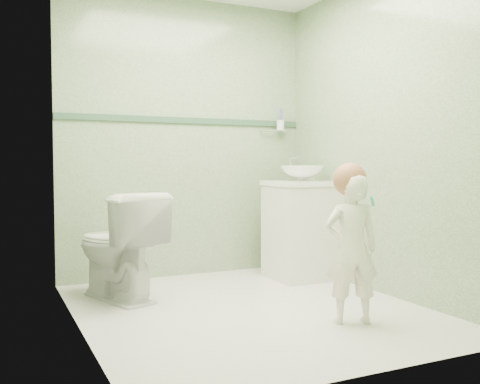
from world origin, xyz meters
TOP-DOWN VIEW (x-y plane):
  - ground at (0.00, 0.00)m, footprint 2.50×2.50m
  - room_shell at (0.00, 0.00)m, footprint 2.50×2.54m
  - trim_stripe at (0.00, 1.24)m, footprint 2.20×0.02m
  - vanity at (0.84, 0.70)m, footprint 0.52×0.50m
  - counter at (0.84, 0.70)m, footprint 0.54×0.52m
  - basin at (0.84, 0.70)m, footprint 0.37×0.37m
  - faucet at (0.84, 0.89)m, footprint 0.03×0.13m
  - cup_holder at (0.89, 1.18)m, footprint 0.26×0.07m
  - toilet at (-0.74, 0.64)m, footprint 0.66×0.86m
  - toddler at (0.42, -0.55)m, footprint 0.39×0.32m
  - hair_cap at (0.42, -0.52)m, footprint 0.20×0.20m
  - teal_toothbrush at (0.45, -0.69)m, footprint 0.11×0.14m

SIDE VIEW (x-z plane):
  - ground at x=0.00m, z-range 0.00..0.00m
  - toilet at x=-0.74m, z-range 0.00..0.78m
  - vanity at x=0.84m, z-range 0.00..0.80m
  - toddler at x=0.42m, z-range 0.00..0.91m
  - teal_toothbrush at x=0.45m, z-range 0.72..0.80m
  - counter at x=0.84m, z-range 0.79..0.83m
  - hair_cap at x=0.42m, z-range 0.78..0.98m
  - basin at x=0.84m, z-range 0.83..0.96m
  - faucet at x=0.84m, z-range 0.88..1.06m
  - room_shell at x=0.00m, z-range 0.00..2.40m
  - cup_holder at x=0.89m, z-range 1.22..1.44m
  - trim_stripe at x=0.00m, z-range 1.33..1.38m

